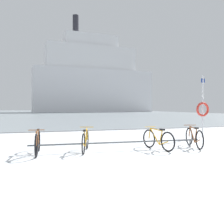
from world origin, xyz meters
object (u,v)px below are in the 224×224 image
at_px(rescue_post, 203,108).
at_px(ferry_ship, 92,80).
at_px(bicycle_2, 158,139).
at_px(bicycle_0, 38,142).
at_px(bicycle_1, 85,141).
at_px(bicycle_3, 194,137).

bearing_deg(rescue_post, ferry_ship, 81.82).
bearing_deg(rescue_post, bicycle_2, -145.45).
bearing_deg(bicycle_0, ferry_ship, 75.82).
height_order(bicycle_0, bicycle_2, bicycle_0).
height_order(bicycle_1, ferry_ship, ferry_ship).
relative_size(bicycle_0, bicycle_2, 1.12).
height_order(bicycle_2, rescue_post, rescue_post).
bearing_deg(bicycle_0, bicycle_3, -3.31).
distance_m(bicycle_0, ferry_ship, 71.52).
bearing_deg(bicycle_1, bicycle_3, -4.09).
height_order(bicycle_3, rescue_post, rescue_post).
bearing_deg(rescue_post, bicycle_0, -163.80).
height_order(bicycle_1, rescue_post, rescue_post).
xyz_separation_m(bicycle_2, ferry_ship, (13.39, 69.10, 9.58)).
bearing_deg(bicycle_0, rescue_post, 16.20).
bearing_deg(bicycle_2, ferry_ship, 79.03).
xyz_separation_m(bicycle_3, rescue_post, (2.34, 2.59, 1.08)).
bearing_deg(ferry_ship, bicycle_1, -102.99).
bearing_deg(bicycle_2, rescue_post, 34.55).
relative_size(bicycle_0, rescue_post, 0.59).
height_order(bicycle_2, bicycle_3, bicycle_3).
relative_size(bicycle_2, bicycle_3, 0.97).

